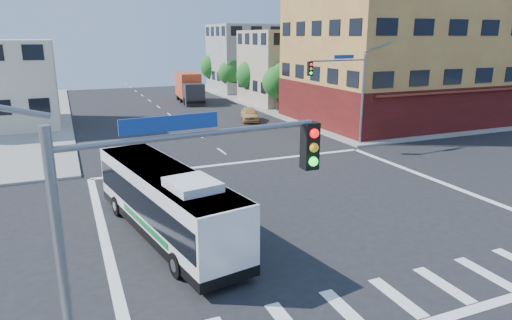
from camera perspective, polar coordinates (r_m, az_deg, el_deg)
name	(u,v)px	position (r m, az deg, el deg)	size (l,w,h in m)	color
ground	(306,210)	(22.81, 6.28, -6.28)	(120.00, 120.00, 0.00)	black
sidewalk_ne	(400,94)	(70.68, 17.58, 7.84)	(50.00, 50.00, 0.15)	gray
corner_building_ne	(395,62)	(47.95, 16.99, 11.69)	(18.10, 15.44, 14.00)	#BF9544
building_east_near	(295,67)	(59.32, 4.87, 11.50)	(12.06, 10.06, 9.00)	tan
building_east_far	(253,58)	(71.97, -0.41, 12.60)	(12.06, 10.06, 10.00)	#9A9A95
signal_mast_ne	(346,82)	(35.21, 11.16, 9.50)	(7.91, 1.13, 8.07)	gray
signal_mast_sw	(161,225)	(8.63, -11.85, -7.97)	(7.91, 1.01, 8.07)	gray
street_tree_a	(279,80)	(51.72, 2.93, 9.97)	(3.60, 3.60, 5.53)	#3D2416
street_tree_b	(252,73)	(58.99, -0.50, 10.80)	(3.80, 3.80, 5.79)	#3D2416
street_tree_c	(231,71)	(66.46, -3.17, 11.03)	(3.40, 3.40, 5.29)	#3D2416
street_tree_d	(214,65)	(74.00, -5.32, 11.74)	(4.00, 4.00, 6.03)	#3D2416
transit_bus	(166,201)	(19.73, -11.21, -5.07)	(4.28, 11.17, 3.24)	black
box_truck	(189,88)	(60.06, -8.32, 8.86)	(3.04, 8.45, 3.73)	#27282C
parked_car	(250,114)	(46.22, -0.81, 5.74)	(1.65, 4.10, 1.40)	tan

